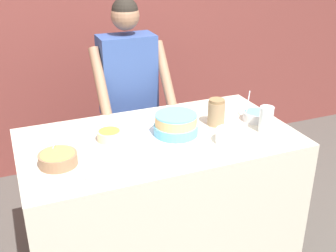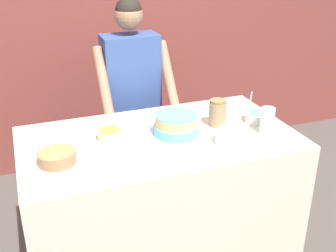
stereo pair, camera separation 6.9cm
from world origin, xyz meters
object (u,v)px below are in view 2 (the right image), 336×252
Objects in this scene: person_baker at (132,89)px; drinking_glass at (267,121)px; stoneware_jar at (217,113)px; frosting_bowl_yellow at (57,157)px; frosting_bowl_orange at (110,134)px; frosting_bowl_pink at (232,137)px; ceramic_plate at (106,173)px; cake at (176,126)px; frosting_bowl_blue at (257,117)px.

person_baker is 10.32× the size of drinking_glass.
person_baker reaches higher than stoneware_jar.
frosting_bowl_yellow is 1.40× the size of frosting_bowl_orange.
ceramic_plate is (-0.74, -0.08, -0.03)m from frosting_bowl_pink.
stoneware_jar is (0.76, 0.33, 0.08)m from ceramic_plate.
stoneware_jar reaches higher than frosting_bowl_pink.
person_baker is 11.55× the size of frosting_bowl_orange.
frosting_bowl_yellow is 0.28m from ceramic_plate.
frosting_bowl_yellow is 0.88× the size of ceramic_plate.
ceramic_plate is 0.83m from stoneware_jar.
cake is (0.06, -0.73, 0.01)m from person_baker.
person_baker is at bearing 52.42° from frosting_bowl_yellow.
stoneware_jar is at bearing -63.44° from person_baker.
person_baker reaches higher than cake.
drinking_glass is (0.51, -0.15, 0.02)m from cake.
frosting_bowl_orange is at bearing 164.81° from drinking_glass.
person_baker reaches higher than frosting_bowl_blue.
drinking_glass is at bearing -16.51° from cake.
cake is 0.69m from frosting_bowl_yellow.
drinking_glass is at bearing -57.31° from person_baker.
frosting_bowl_blue is (1.23, 0.10, -0.00)m from frosting_bowl_yellow.
frosting_bowl_blue is (0.55, 0.01, -0.03)m from cake.
frosting_bowl_blue is at bearing 1.04° from cake.
frosting_bowl_blue reaches higher than ceramic_plate.
drinking_glass is 0.30m from stoneware_jar.
drinking_glass is (-0.04, -0.16, 0.05)m from frosting_bowl_blue.
person_baker is 1.03m from frosting_bowl_yellow.
frosting_bowl_pink is (0.26, -0.20, -0.02)m from cake.
frosting_bowl_pink is at bearing -24.58° from frosting_bowl_orange.
ceramic_plate is at bearing -106.35° from frosting_bowl_orange.
person_baker is at bearing 116.56° from stoneware_jar.
drinking_glass is (0.25, 0.05, 0.04)m from frosting_bowl_pink.
stoneware_jar reaches higher than frosting_bowl_orange.
cake is 0.53m from drinking_glass.
cake is at bearing 142.22° from frosting_bowl_pink.
person_baker reaches higher than frosting_bowl_yellow.
stoneware_jar is at bearing 23.20° from ceramic_plate.
cake is at bearing -13.34° from frosting_bowl_orange.
frosting_bowl_yellow is at bearing 173.24° from frosting_bowl_pink.
drinking_glass is 1.00m from ceramic_plate.
ceramic_plate is 1.34× the size of stoneware_jar.
frosting_bowl_pink is 0.74m from ceramic_plate.
stoneware_jar is (-0.26, 0.04, 0.05)m from frosting_bowl_blue.
stoneware_jar is (0.34, -0.68, 0.03)m from person_baker.
frosting_bowl_yellow is (-0.68, -0.09, -0.03)m from cake.
person_baker is 8.25× the size of frosting_bowl_yellow.
person_baker is at bearing 63.84° from frosting_bowl_orange.
drinking_glass is at bearing 7.58° from ceramic_plate.
drinking_glass is 0.70× the size of ceramic_plate.
frosting_bowl_pink is at bearing 6.43° from ceramic_plate.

